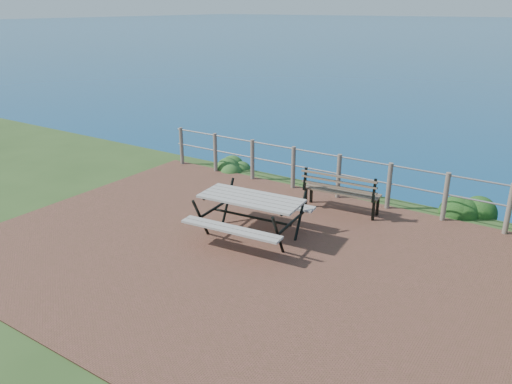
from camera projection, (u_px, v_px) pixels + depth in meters
ground at (255, 257)px, 8.61m from camera, size 10.00×7.00×0.12m
safety_railing at (339, 174)px, 11.03m from camera, size 9.40×0.10×1.00m
picnic_table at (251, 213)px, 9.13m from camera, size 1.94×1.62×0.79m
park_bench at (342, 185)px, 10.28m from camera, size 1.62×0.51×0.90m
shrub_lip_west at (233, 169)px, 13.21m from camera, size 0.80×0.80×0.55m
shrub_lip_east at (466, 211)px, 10.50m from camera, size 0.83×0.83×0.59m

